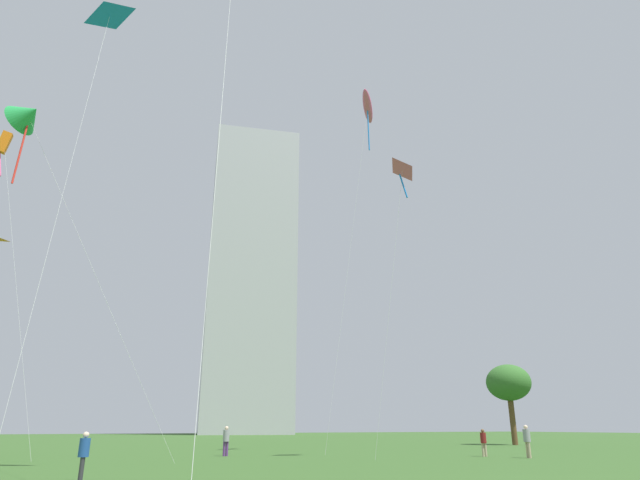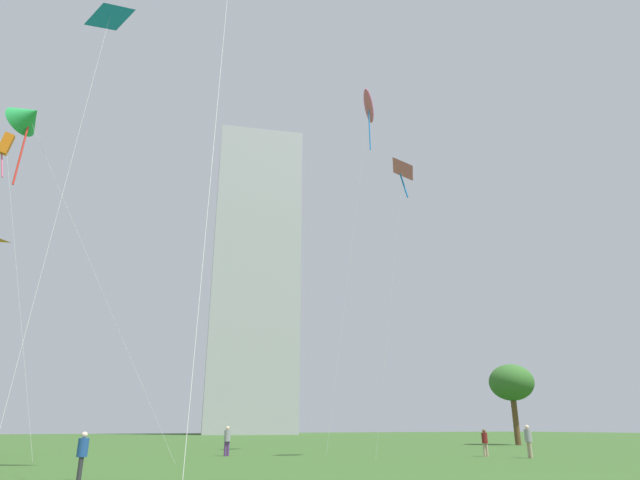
{
  "view_description": "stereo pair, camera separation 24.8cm",
  "coord_description": "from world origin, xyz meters",
  "px_view_note": "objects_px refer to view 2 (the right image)",
  "views": [
    {
      "loc": [
        -13.55,
        -11.63,
        1.74
      ],
      "look_at": [
        -0.59,
        13.83,
        11.63
      ],
      "focal_mm": 30.28,
      "sensor_mm": 36.0,
      "label": 1
    },
    {
      "loc": [
        -13.33,
        -11.75,
        1.74
      ],
      "look_at": [
        -0.59,
        13.83,
        11.63
      ],
      "focal_mm": 30.28,
      "sensor_mm": 36.0,
      "label": 2
    }
  ],
  "objects_px": {
    "kite_flying_4": "(403,172)",
    "park_tree_2": "(511,383)",
    "person_standing_0": "(485,441)",
    "person_standing_4": "(82,452)",
    "kite_flying_0": "(369,107)",
    "kite_flying_2": "(109,18)",
    "person_standing_3": "(227,439)",
    "person_standing_1": "(528,439)",
    "kite_flying_3": "(29,117)",
    "kite_flying_5": "(6,145)",
    "distant_highrise_0": "(253,279)"
  },
  "relations": [
    {
      "from": "kite_flying_4",
      "to": "park_tree_2",
      "type": "xyz_separation_m",
      "value": [
        23.57,
        15.84,
        -11.52
      ]
    },
    {
      "from": "person_standing_0",
      "to": "person_standing_4",
      "type": "bearing_deg",
      "value": 39.46
    },
    {
      "from": "kite_flying_4",
      "to": "park_tree_2",
      "type": "distance_m",
      "value": 30.65
    },
    {
      "from": "park_tree_2",
      "to": "kite_flying_0",
      "type": "bearing_deg",
      "value": -156.83
    },
    {
      "from": "person_standing_0",
      "to": "kite_flying_2",
      "type": "height_order",
      "value": "kite_flying_2"
    },
    {
      "from": "person_standing_3",
      "to": "person_standing_0",
      "type": "bearing_deg",
      "value": -25.34
    },
    {
      "from": "person_standing_1",
      "to": "kite_flying_3",
      "type": "distance_m",
      "value": 33.34
    },
    {
      "from": "kite_flying_3",
      "to": "kite_flying_5",
      "type": "relative_size",
      "value": 0.92
    },
    {
      "from": "person_standing_3",
      "to": "park_tree_2",
      "type": "bearing_deg",
      "value": 16.16
    },
    {
      "from": "person_standing_4",
      "to": "kite_flying_2",
      "type": "relative_size",
      "value": 0.07
    },
    {
      "from": "kite_flying_3",
      "to": "distant_highrise_0",
      "type": "height_order",
      "value": "distant_highrise_0"
    },
    {
      "from": "person_standing_4",
      "to": "kite_flying_5",
      "type": "distance_m",
      "value": 25.26
    },
    {
      "from": "kite_flying_4",
      "to": "distant_highrise_0",
      "type": "xyz_separation_m",
      "value": [
        24.68,
        99.62,
        19.57
      ]
    },
    {
      "from": "person_standing_1",
      "to": "distant_highrise_0",
      "type": "xyz_separation_m",
      "value": [
        17.96,
        101.17,
        35.94
      ]
    },
    {
      "from": "person_standing_0",
      "to": "person_standing_3",
      "type": "xyz_separation_m",
      "value": [
        -13.94,
        7.59,
        0.09
      ]
    },
    {
      "from": "person_standing_4",
      "to": "park_tree_2",
      "type": "relative_size",
      "value": 0.2
    },
    {
      "from": "person_standing_4",
      "to": "kite_flying_3",
      "type": "height_order",
      "value": "kite_flying_3"
    },
    {
      "from": "person_standing_4",
      "to": "park_tree_2",
      "type": "xyz_separation_m",
      "value": [
        41.07,
        20.75,
        4.99
      ]
    },
    {
      "from": "kite_flying_4",
      "to": "distant_highrise_0",
      "type": "relative_size",
      "value": 0.24
    },
    {
      "from": "kite_flying_5",
      "to": "kite_flying_4",
      "type": "bearing_deg",
      "value": -25.84
    },
    {
      "from": "person_standing_4",
      "to": "kite_flying_4",
      "type": "relative_size",
      "value": 0.09
    },
    {
      "from": "kite_flying_5",
      "to": "distant_highrise_0",
      "type": "distance_m",
      "value": 102.1
    },
    {
      "from": "person_standing_3",
      "to": "kite_flying_4",
      "type": "bearing_deg",
      "value": -42.63
    },
    {
      "from": "kite_flying_3",
      "to": "kite_flying_5",
      "type": "xyz_separation_m",
      "value": [
        -1.7,
        7.86,
        1.74
      ]
    },
    {
      "from": "kite_flying_2",
      "to": "kite_flying_4",
      "type": "relative_size",
      "value": 1.31
    },
    {
      "from": "distant_highrise_0",
      "to": "person_standing_0",
      "type": "bearing_deg",
      "value": -86.47
    },
    {
      "from": "person_standing_1",
      "to": "kite_flying_3",
      "type": "bearing_deg",
      "value": -87.49
    },
    {
      "from": "person_standing_4",
      "to": "distant_highrise_0",
      "type": "height_order",
      "value": "distant_highrise_0"
    },
    {
      "from": "kite_flying_2",
      "to": "distant_highrise_0",
      "type": "distance_m",
      "value": 108.93
    },
    {
      "from": "person_standing_0",
      "to": "person_standing_1",
      "type": "bearing_deg",
      "value": 138.41
    },
    {
      "from": "kite_flying_0",
      "to": "park_tree_2",
      "type": "bearing_deg",
      "value": 23.17
    },
    {
      "from": "person_standing_0",
      "to": "person_standing_4",
      "type": "relative_size",
      "value": 1.01
    },
    {
      "from": "kite_flying_4",
      "to": "park_tree_2",
      "type": "height_order",
      "value": "kite_flying_4"
    },
    {
      "from": "person_standing_0",
      "to": "kite_flying_0",
      "type": "xyz_separation_m",
      "value": [
        -4.04,
        5.51,
        25.66
      ]
    },
    {
      "from": "person_standing_3",
      "to": "kite_flying_3",
      "type": "height_order",
      "value": "kite_flying_3"
    },
    {
      "from": "kite_flying_4",
      "to": "kite_flying_5",
      "type": "height_order",
      "value": "kite_flying_5"
    },
    {
      "from": "person_standing_0",
      "to": "person_standing_3",
      "type": "bearing_deg",
      "value": -3.24
    },
    {
      "from": "person_standing_3",
      "to": "kite_flying_3",
      "type": "distance_m",
      "value": 21.92
    },
    {
      "from": "park_tree_2",
      "to": "person_standing_1",
      "type": "bearing_deg",
      "value": -134.11
    },
    {
      "from": "kite_flying_2",
      "to": "person_standing_0",
      "type": "bearing_deg",
      "value": 0.57
    },
    {
      "from": "person_standing_4",
      "to": "kite_flying_0",
      "type": "xyz_separation_m",
      "value": [
        19.13,
        11.35,
        25.67
      ]
    },
    {
      "from": "person_standing_0",
      "to": "kite_flying_0",
      "type": "bearing_deg",
      "value": -28.42
    },
    {
      "from": "person_standing_4",
      "to": "distant_highrise_0",
      "type": "distance_m",
      "value": 118.36
    },
    {
      "from": "person_standing_4",
      "to": "kite_flying_5",
      "type": "xyz_separation_m",
      "value": [
        -6.02,
        16.3,
        18.33
      ]
    },
    {
      "from": "kite_flying_2",
      "to": "kite_flying_3",
      "type": "height_order",
      "value": "kite_flying_2"
    },
    {
      "from": "kite_flying_0",
      "to": "park_tree_2",
      "type": "height_order",
      "value": "kite_flying_0"
    },
    {
      "from": "person_standing_3",
      "to": "distant_highrise_0",
      "type": "xyz_separation_m",
      "value": [
        32.95,
        91.11,
        35.98
      ]
    },
    {
      "from": "person_standing_4",
      "to": "kite_flying_4",
      "type": "bearing_deg",
      "value": 114.52
    },
    {
      "from": "kite_flying_3",
      "to": "park_tree_2",
      "type": "height_order",
      "value": "kite_flying_3"
    },
    {
      "from": "person_standing_0",
      "to": "kite_flying_5",
      "type": "distance_m",
      "value": 36.02
    }
  ]
}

